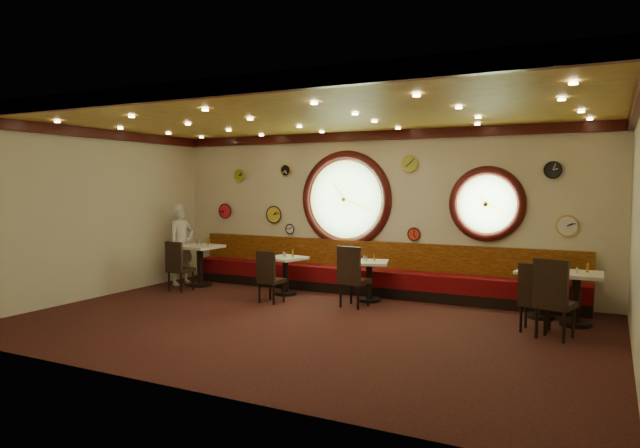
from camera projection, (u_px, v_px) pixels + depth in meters
The scene contains 54 objects.
floor at pixel (301, 324), 8.78m from camera, with size 9.00×6.00×0.00m, color black.
ceiling at pixel (300, 115), 8.56m from camera, with size 9.00×6.00×0.02m, color gold.
wall_back at pixel (374, 212), 11.33m from camera, with size 9.00×0.02×3.20m, color beige.
wall_front at pixel (163, 237), 6.00m from camera, with size 9.00×0.02×3.20m, color beige.
wall_left at pixel (91, 214), 10.71m from camera, with size 0.02×6.00×3.20m, color beige.
wall_right at pixel (639, 232), 6.63m from camera, with size 0.02×6.00×3.20m, color beige.
molding_back at pixel (373, 136), 11.18m from camera, with size 9.00×0.10×0.18m, color black.
molding_front at pixel (163, 93), 5.94m from camera, with size 9.00×0.10×0.18m, color black.
molding_left at pixel (91, 133), 10.58m from camera, with size 0.10×6.00×0.18m, color black.
molding_right at pixel (639, 101), 6.54m from camera, with size 0.10×6.00×0.18m, color black.
banquette_base at pixel (368, 289), 11.19m from camera, with size 8.00×0.55×0.20m, color black.
banquette_seat at pixel (368, 276), 11.17m from camera, with size 8.00×0.55×0.30m, color #59070C.
banquette_back at pixel (372, 255), 11.34m from camera, with size 8.00×0.10×0.55m, color #5B1307.
porthole_left_glass at pixel (346, 199), 11.58m from camera, with size 1.66×1.66×0.02m, color #97D47F.
porthole_left_frame at pixel (346, 199), 11.57m from camera, with size 1.98×1.98×0.18m, color black.
porthole_left_ring at pixel (345, 199), 11.54m from camera, with size 1.61×1.61×0.03m, color gold.
porthole_right_glass at pixel (487, 204), 10.32m from camera, with size 1.10×1.10×0.02m, color #97D47F.
porthole_right_frame at pixel (487, 204), 10.30m from camera, with size 1.38×1.38×0.18m, color black.
porthole_right_ring at pixel (486, 204), 10.28m from camera, with size 1.09×1.09×0.03m, color gold.
wall_clock_0 at pixel (274, 215), 12.35m from camera, with size 0.36×0.36×0.03m, color yellow.
wall_clock_1 at pixel (567, 226), 9.70m from camera, with size 0.34×0.34×0.03m, color white.
wall_clock_2 at pixel (410, 164), 10.89m from camera, with size 0.30×0.30×0.03m, color #ABC43D.
wall_clock_3 at pixel (414, 234), 10.94m from camera, with size 0.24×0.24×0.03m, color red.
wall_clock_4 at pixel (239, 176), 12.70m from camera, with size 0.26×0.26×0.03m, color #80C026.
wall_clock_5 at pixel (290, 229), 12.19m from camera, with size 0.20×0.20×0.03m, color white.
wall_clock_6 at pixel (225, 211), 12.93m from camera, with size 0.32×0.32×0.03m, color red.
wall_clock_7 at pixel (553, 170), 9.74m from camera, with size 0.28×0.28×0.03m, color black.
wall_clock_8 at pixel (286, 170), 12.14m from camera, with size 0.24×0.24×0.03m, color black.
table_a at pixel (200, 260), 12.09m from camera, with size 0.83×0.83×0.86m.
table_b at pixel (285, 271), 11.11m from camera, with size 0.82×0.82×0.74m.
table_c at pixel (369, 276), 10.49m from camera, with size 0.84×0.84×0.75m.
table_d at pixel (542, 288), 9.17m from camera, with size 0.81×0.81×0.77m.
table_e at pixel (576, 292), 8.66m from camera, with size 0.74×0.74×0.82m.
chair_a at pixel (177, 263), 11.42m from camera, with size 0.45×0.45×0.63m.
chair_b at pixel (269, 273), 10.29m from camera, with size 0.43×0.43×0.59m.
chair_c at pixel (352, 273), 9.94m from camera, with size 0.51×0.51×0.67m.
chair_d at pixel (535, 293), 8.24m from camera, with size 0.46×0.46×0.63m.
chair_e at pixel (553, 294), 7.88m from camera, with size 0.58×0.58×0.70m.
condiment_a_salt at pixel (197, 242), 12.21m from camera, with size 0.04×0.04×0.11m, color silver.
condiment_b_salt at pixel (284, 254), 11.18m from camera, with size 0.03×0.03×0.10m, color silver.
condiment_c_salt at pixel (364, 258), 10.56m from camera, with size 0.04×0.04×0.10m, color silver.
condiment_d_salt at pixel (537, 266), 9.28m from camera, with size 0.03×0.03×0.09m, color silver.
condiment_a_pepper at pixel (200, 243), 12.08m from camera, with size 0.03×0.03×0.09m, color silver.
condiment_b_pepper at pixel (285, 255), 11.02m from camera, with size 0.04×0.04×0.10m, color silver.
condiment_c_pepper at pixel (366, 259), 10.41m from camera, with size 0.04×0.04×0.10m, color silver.
condiment_d_pepper at pixel (545, 267), 9.12m from camera, with size 0.04×0.04×0.11m, color #B7B7BC.
condiment_a_bottle at pixel (208, 242), 12.12m from camera, with size 0.05×0.05×0.15m, color gold.
condiment_b_bottle at pixel (293, 253), 11.04m from camera, with size 0.05×0.05×0.15m, color gold.
condiment_c_bottle at pixel (374, 257), 10.50m from camera, with size 0.04×0.04×0.14m, color gold.
condiment_d_bottle at pixel (548, 265), 9.17m from camera, with size 0.05×0.05×0.16m, color gold.
condiment_e_salt at pixel (568, 268), 8.77m from camera, with size 0.04×0.04×0.11m, color silver.
condiment_e_pepper at pixel (577, 270), 8.58m from camera, with size 0.03×0.03×0.09m, color silver.
condiment_e_bottle at pixel (587, 268), 8.66m from camera, with size 0.05×0.05×0.15m, color #C9862F.
waiter at pixel (181, 245), 12.24m from camera, with size 0.63×0.41×1.72m, color silver.
Camera 1 is at (4.20, -7.57, 2.16)m, focal length 32.00 mm.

